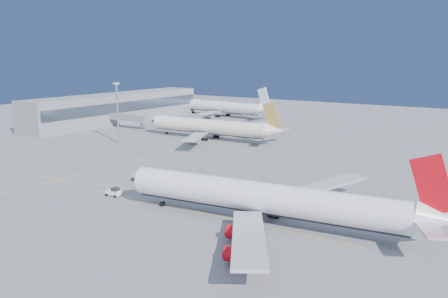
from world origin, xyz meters
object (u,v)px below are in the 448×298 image
Objects in this scene: airliner_virgin at (268,199)px; airliner_third at (224,107)px; airliner_etihad at (211,127)px; pushback_tug at (114,192)px; light_mast at (117,107)px.

airliner_virgin is 1.11× the size of airliner_third.
airliner_etihad is (-71.06, 80.73, -0.22)m from airliner_virgin.
airliner_third is 16.41× the size of pushback_tug.
airliner_virgin is 184.81m from airliner_third.
light_mast is at bearing -76.12° from airliner_third.
airliner_virgin is 43.24m from pushback_tug.
airliner_third reaches higher than pushback_tug.
airliner_etihad reaches higher than pushback_tug.
airliner_etihad is 16.36× the size of pushback_tug.
pushback_tug is (-42.91, -2.75, -4.54)m from airliner_virgin.
pushback_tug is (28.15, -83.48, -4.32)m from airliner_etihad.
pushback_tug is 78.72m from light_mast.
light_mast is (-97.23, 52.62, 8.91)m from airliner_virgin.
pushback_tug is 0.17× the size of light_mast.
airliner_third is 97.22m from light_mast.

